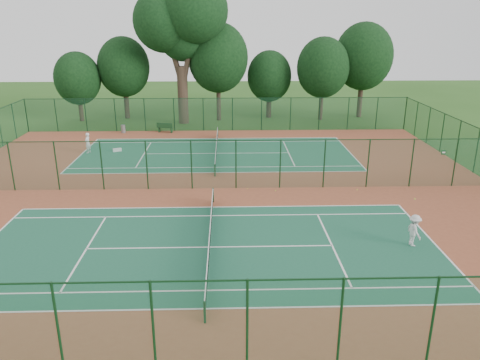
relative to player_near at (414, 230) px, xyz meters
name	(u,v)px	position (x,y,z in m)	size (l,w,h in m)	color
ground	(214,188)	(-10.63, 9.09, -0.88)	(120.00, 120.00, 0.00)	#29561B
red_pad	(214,188)	(-10.63, 9.09, -0.87)	(40.00, 36.00, 0.01)	brown
court_near	(210,247)	(-10.63, 0.09, -0.86)	(23.77, 10.97, 0.01)	#1C593F
court_far	(217,153)	(-10.63, 18.09, -0.86)	(23.77, 10.97, 0.01)	#1E6142
fence_north	(218,114)	(-10.63, 27.09, 0.88)	(40.00, 0.09, 3.50)	#17452D
fence_south	(200,326)	(-10.63, -8.91, 0.88)	(40.00, 0.09, 3.50)	#1C5535
fence_divider	(214,164)	(-10.63, 9.09, 0.88)	(40.00, 0.09, 3.50)	#1A5035
tennis_net_near	(210,238)	(-10.63, 0.09, -0.33)	(0.10, 12.90, 0.97)	#13351C
tennis_net_far	(217,148)	(-10.63, 18.09, -0.33)	(0.10, 12.90, 0.97)	#14391C
player_near	(414,230)	(0.00, 0.00, 0.00)	(1.11, 0.64, 1.72)	silver
player_far	(88,143)	(-22.01, 18.60, 0.05)	(0.66, 0.43, 1.81)	silver
trash_bin	(123,129)	(-20.52, 26.32, -0.45)	(0.46, 0.46, 0.83)	gray
bench	(165,127)	(-16.16, 26.33, -0.33)	(1.77, 0.87, 1.05)	#133619
kit_bag	(117,150)	(-19.57, 19.00, -0.73)	(0.75, 0.28, 0.28)	white
stray_ball_a	(276,191)	(-6.37, 8.39, -0.83)	(0.07, 0.07, 0.07)	#BCD732
stray_ball_b	(357,190)	(-0.67, 8.43, -0.83)	(0.07, 0.07, 0.07)	gold
stray_ball_c	(248,189)	(-8.29, 8.86, -0.84)	(0.06, 0.06, 0.06)	gold
big_tree	(181,20)	(-14.50, 31.32, 10.27)	(10.25, 7.50, 15.75)	#38281E
evergreen_row	(223,119)	(-10.13, 33.34, -0.88)	(39.00, 5.00, 12.00)	black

